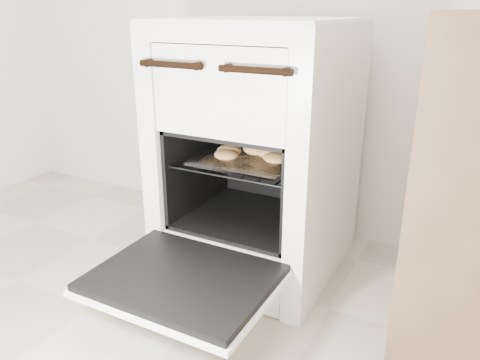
# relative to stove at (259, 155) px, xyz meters

# --- Properties ---
(stove) EXTENTS (0.55, 0.62, 0.85)m
(stove) POSITION_rel_stove_xyz_m (0.00, 0.00, 0.00)
(stove) COLOR white
(stove) RESTS_ON ground
(oven_door) EXTENTS (0.50, 0.39, 0.04)m
(oven_door) POSITION_rel_stove_xyz_m (0.00, -0.47, -0.23)
(oven_door) COLOR black
(oven_door) RESTS_ON stove
(oven_rack) EXTENTS (0.40, 0.39, 0.01)m
(oven_rack) POSITION_rel_stove_xyz_m (0.00, -0.06, 0.00)
(oven_rack) COLOR black
(oven_rack) RESTS_ON stove
(foil_sheet) EXTENTS (0.31, 0.28, 0.01)m
(foil_sheet) POSITION_rel_stove_xyz_m (0.00, -0.08, 0.01)
(foil_sheet) COLOR white
(foil_sheet) RESTS_ON oven_rack
(baked_rolls) EXTENTS (0.26, 0.22, 0.05)m
(baked_rolls) POSITION_rel_stove_xyz_m (0.02, -0.05, 0.03)
(baked_rolls) COLOR tan
(baked_rolls) RESTS_ON foil_sheet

